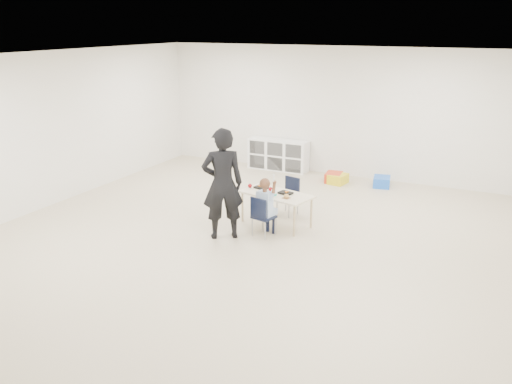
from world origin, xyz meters
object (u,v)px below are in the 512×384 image
at_px(table, 276,209).
at_px(child, 264,205).
at_px(chair_near, 264,216).
at_px(cubby_shelf, 278,155).
at_px(adult, 223,184).

bearing_deg(table, child, -73.96).
relative_size(chair_near, cubby_shelf, 0.47).
xyz_separation_m(child, adult, (-0.55, -0.34, 0.36)).
relative_size(table, adult, 0.74).
height_order(table, chair_near, chair_near).
bearing_deg(adult, child, 175.72).
relative_size(child, cubby_shelf, 0.75).
distance_m(table, child, 0.59).
distance_m(chair_near, cubby_shelf, 4.08).
distance_m(cubby_shelf, adult, 4.28).
bearing_deg(cubby_shelf, table, -66.76).
height_order(chair_near, adult, adult).
xyz_separation_m(table, chair_near, (0.02, -0.54, 0.05)).
height_order(table, adult, adult).
xyz_separation_m(table, child, (0.02, -0.54, 0.24)).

